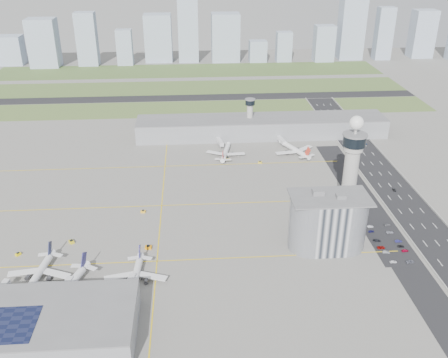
{
  "coord_description": "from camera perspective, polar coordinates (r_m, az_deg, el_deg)",
  "views": [
    {
      "loc": [
        -20.18,
        -248.3,
        154.3
      ],
      "look_at": [
        0.0,
        35.0,
        15.0
      ],
      "focal_mm": 40.0,
      "sensor_mm": 36.0,
      "label": 1
    }
  ],
  "objects": [
    {
      "name": "skyline_bldg_14",
      "position": [
        734.68,
        17.8,
        15.55
      ],
      "size": [
        21.59,
        17.28,
        68.75
      ],
      "primitive_type": "cube",
      "color": "#9EADC1",
      "rests_on": "ground"
    },
    {
      "name": "runway",
      "position": [
        533.1,
        -3.93,
        9.25
      ],
      "size": [
        480.0,
        22.0,
        0.1
      ],
      "primitive_type": "cube",
      "color": "black",
      "rests_on": "ground"
    },
    {
      "name": "landside_road",
      "position": [
        304.5,
        17.87,
        -5.73
      ],
      "size": [
        18.0,
        260.0,
        0.08
      ],
      "primitive_type": "cube",
      "color": "black",
      "rests_on": "ground"
    },
    {
      "name": "skyline_bldg_4",
      "position": [
        699.71,
        -19.93,
        14.42
      ],
      "size": [
        35.81,
        28.65,
        60.36
      ],
      "primitive_type": "cube",
      "color": "#9EADC1",
      "rests_on": "ground"
    },
    {
      "name": "airplane_near_a",
      "position": [
        266.97,
        -20.51,
        -9.72
      ],
      "size": [
        36.99,
        41.85,
        10.6
      ],
      "primitive_type": null,
      "rotation": [
        0.0,
        0.0,
        -1.71
      ],
      "color": "white",
      "rests_on": "ground"
    },
    {
      "name": "car_lot_2",
      "position": [
        288.32,
        17.52,
        -7.47
      ],
      "size": [
        4.41,
        2.13,
        1.21
      ],
      "primitive_type": "imported",
      "rotation": [
        0.0,
        0.0,
        1.6
      ],
      "color": "#980E0B",
      "rests_on": "ground"
    },
    {
      "name": "car_hw_2",
      "position": [
        425.41,
        15.88,
        3.91
      ],
      "size": [
        2.32,
        4.22,
        1.12
      ],
      "primitive_type": "imported",
      "rotation": [
        0.0,
        0.0,
        -0.12
      ],
      "color": "navy",
      "rests_on": "ground"
    },
    {
      "name": "grass_strip_1",
      "position": [
        569.59,
        -3.97,
        10.35
      ],
      "size": [
        480.0,
        60.0,
        0.08
      ],
      "primitive_type": "cube",
      "color": "#516E34",
      "rests_on": "ground"
    },
    {
      "name": "car_hw_1",
      "position": [
        353.1,
        18.87,
        -1.18
      ],
      "size": [
        1.55,
        4.02,
        1.31
      ],
      "primitive_type": "imported",
      "rotation": [
        0.0,
        0.0,
        -0.04
      ],
      "color": "black",
      "rests_on": "ground"
    },
    {
      "name": "skyline_bldg_8",
      "position": [
        689.12,
        -4.13,
        16.66
      ],
      "size": [
        26.33,
        21.06,
        83.39
      ],
      "primitive_type": "cube",
      "color": "#9EADC1",
      "rests_on": "ground"
    },
    {
      "name": "taxiway_line_h_1",
      "position": [
        318.83,
        -7.13,
        -3.04
      ],
      "size": [
        260.0,
        0.6,
        0.01
      ],
      "primitive_type": "cube",
      "color": "yellow",
      "rests_on": "ground"
    },
    {
      "name": "taxiway_line_h_0",
      "position": [
        268.06,
        -7.66,
        -9.29
      ],
      "size": [
        260.0,
        0.6,
        0.01
      ],
      "primitive_type": "cube",
      "color": "yellow",
      "rests_on": "ground"
    },
    {
      "name": "grass_strip_2",
      "position": [
        646.96,
        -4.03,
        12.27
      ],
      "size": [
        480.0,
        70.0,
        0.08
      ],
      "primitive_type": "cube",
      "color": "#526A32",
      "rests_on": "ground"
    },
    {
      "name": "car_lot_5",
      "position": [
        305.95,
        16.38,
        -5.23
      ],
      "size": [
        3.5,
        1.44,
        1.13
      ],
      "primitive_type": "imported",
      "rotation": [
        0.0,
        0.0,
        1.64
      ],
      "color": "silver",
      "rests_on": "ground"
    },
    {
      "name": "car_lot_9",
      "position": [
        296.89,
        19.32,
        -6.71
      ],
      "size": [
        3.96,
        1.58,
        1.28
      ],
      "primitive_type": "imported",
      "rotation": [
        0.0,
        0.0,
        1.63
      ],
      "color": "navy",
      "rests_on": "ground"
    },
    {
      "name": "car_lot_7",
      "position": [
        289.91,
        19.99,
        -7.69
      ],
      "size": [
        4.14,
        2.19,
        1.14
      ],
      "primitive_type": "imported",
      "rotation": [
        0.0,
        0.0,
        1.73
      ],
      "color": "#B5062F",
      "rests_on": "ground"
    },
    {
      "name": "airplane_near_b",
      "position": [
        252.28,
        -17.6,
        -11.41
      ],
      "size": [
        45.36,
        49.3,
        11.39
      ],
      "primitive_type": null,
      "rotation": [
        0.0,
        0.0,
        -1.88
      ],
      "color": "white",
      "rests_on": "ground"
    },
    {
      "name": "airplane_near_c",
      "position": [
        252.24,
        -10.14,
        -10.59
      ],
      "size": [
        33.92,
        39.13,
        10.41
      ],
      "primitive_type": null,
      "rotation": [
        0.0,
        0.0,
        -1.63
      ],
      "color": "white",
      "rests_on": "ground"
    },
    {
      "name": "ground",
      "position": [
        293.03,
        0.49,
        -5.65
      ],
      "size": [
        1000.0,
        1000.0,
        0.0
      ],
      "primitive_type": "plane",
      "color": "gray"
    },
    {
      "name": "skyline_bldg_7",
      "position": [
        697.37,
        -7.52,
        15.7
      ],
      "size": [
        35.76,
        28.61,
        61.22
      ],
      "primitive_type": "cube",
      "color": "#9EADC1",
      "rests_on": "ground"
    },
    {
      "name": "skyline_bldg_15",
      "position": [
        766.16,
        21.72,
        15.16
      ],
      "size": [
        30.25,
        24.2,
        63.4
      ],
      "primitive_type": "cube",
      "color": "#9EADC1",
      "rests_on": "ground"
    },
    {
      "name": "tug_4",
      "position": [
        380.45,
        0.43,
        2.36
      ],
      "size": [
        3.36,
        3.91,
        1.91
      ],
      "primitive_type": null,
      "rotation": [
        0.0,
        0.0,
        0.4
      ],
      "color": "gold",
      "rests_on": "ground"
    },
    {
      "name": "car_lot_3",
      "position": [
        293.85,
        17.08,
        -6.71
      ],
      "size": [
        4.28,
        1.86,
        1.22
      ],
      "primitive_type": "imported",
      "rotation": [
        0.0,
        0.0,
        1.54
      ],
      "color": "black",
      "rests_on": "ground"
    },
    {
      "name": "tug_5",
      "position": [
        375.54,
        4.14,
        1.93
      ],
      "size": [
        3.28,
        2.66,
        1.66
      ],
      "primitive_type": null,
      "rotation": [
        0.0,
        0.0,
        1.3
      ],
      "color": "gold",
      "rests_on": "ground"
    },
    {
      "name": "secondary_tower",
      "position": [
        423.7,
        2.97,
        7.44
      ],
      "size": [
        8.6,
        8.6,
        31.9
      ],
      "color": "#ADAAA5",
      "rests_on": "ground"
    },
    {
      "name": "control_tower",
      "position": [
        297.34,
        14.36,
        1.62
      ],
      "size": [
        14.0,
        14.0,
        64.5
      ],
      "color": "#ADAAA5",
      "rests_on": "ground"
    },
    {
      "name": "car_lot_1",
      "position": [
        285.31,
        18.03,
        -7.93
      ],
      "size": [
        3.97,
        1.9,
        1.25
      ],
      "primitive_type": "imported",
      "rotation": [
        0.0,
        0.0,
        1.41
      ],
      "color": "gray",
      "rests_on": "ground"
    },
    {
      "name": "taxiway_line_v",
      "position": [
        318.83,
        -7.13,
        -3.04
      ],
      "size": [
        0.6,
        260.0,
        0.01
      ],
      "primitive_type": "cube",
      "color": "yellow",
      "rests_on": "ground"
    },
    {
      "name": "tug_0",
      "position": [
        291.47,
        -22.48,
        -7.91
      ],
      "size": [
        3.25,
        3.32,
        1.6
      ],
      "primitive_type": null,
      "rotation": [
        0.0,
        0.0,
        -0.73
      ],
      "color": "yellow",
      "rests_on": "ground"
    },
    {
      "name": "skyline_bldg_11",
      "position": [
        696.98,
        6.85,
        14.8
      ],
      "size": [
        20.22,
        16.18,
        38.97
      ],
      "primitive_type": "cube",
      "color": "#9EADC1",
      "rests_on": "ground"
    },
    {
      "name": "car_lot_8",
      "position": [
        292.9,
        19.55,
        -7.24
      ],
      "size": [
        3.64,
        1.73,
        1.2
      ],
      "primitive_type": "imported",
      "rotation": [
        0.0,
        0.0,
        1.48
      ],
      "color": "black",
      "rests_on": "ground"
    },
    {
      "name": "grass_strip_0",
      "position": [
        497.8,
        -3.89,
        8.01
      ],
      "size": [
        480.0,
        50.0,
        0.08
      ],
      "primitive_type": "cube",
      "color": "#4C6831",
      "rests_on": "ground"
    },
    {
      "name": "skyline_bldg_3",
      "position": [
        731.01,
        -23.2,
        13.39
      ],
      "size": [
        32.3,
        25.84,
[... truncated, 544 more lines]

